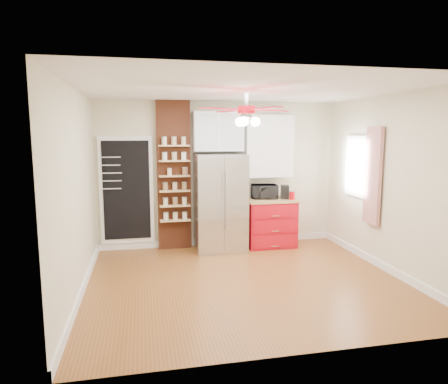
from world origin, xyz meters
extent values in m
plane|color=brown|center=(0.00, 0.00, 0.00)|extent=(4.50, 4.50, 0.00)
plane|color=white|center=(0.00, 0.00, 2.70)|extent=(4.50, 4.50, 0.00)
cube|color=beige|center=(0.00, 2.00, 1.35)|extent=(4.50, 0.02, 2.70)
cube|color=beige|center=(0.00, -2.00, 1.35)|extent=(4.50, 0.02, 2.70)
cube|color=beige|center=(-2.25, 0.00, 1.35)|extent=(0.02, 4.00, 2.70)
cube|color=beige|center=(2.25, 0.00, 1.35)|extent=(0.02, 4.00, 2.70)
cube|color=white|center=(-1.70, 1.97, 1.10)|extent=(0.95, 0.04, 1.95)
cube|color=black|center=(-1.70, 1.95, 1.10)|extent=(0.82, 0.02, 1.78)
cube|color=brown|center=(-0.85, 1.92, 1.35)|extent=(0.60, 0.16, 2.70)
cube|color=silver|center=(-0.05, 1.63, 0.88)|extent=(0.90, 0.70, 1.75)
cube|color=white|center=(-0.05, 1.82, 2.15)|extent=(0.90, 0.35, 0.70)
cube|color=#B30A17|center=(0.92, 1.68, 0.43)|extent=(0.90, 0.60, 0.86)
cube|color=#B5804F|center=(0.92, 1.68, 0.88)|extent=(0.94, 0.64, 0.04)
cube|color=white|center=(0.92, 1.85, 1.88)|extent=(0.90, 0.30, 1.15)
cube|color=white|center=(2.23, 0.90, 1.55)|extent=(0.04, 0.75, 1.05)
cube|color=#AE2017|center=(2.18, 0.35, 1.45)|extent=(0.06, 0.40, 1.55)
cylinder|color=silver|center=(0.00, 0.00, 2.55)|extent=(0.05, 0.05, 0.20)
cylinder|color=#A30A15|center=(0.00, 0.00, 2.43)|extent=(0.24, 0.24, 0.10)
sphere|color=white|center=(0.00, 0.00, 2.27)|extent=(0.13, 0.13, 0.13)
imported|color=black|center=(0.82, 1.76, 1.03)|extent=(0.52, 0.38, 0.26)
cube|color=black|center=(1.20, 1.66, 1.03)|extent=(0.19, 0.24, 0.25)
cylinder|color=#A4090D|center=(1.29, 1.52, 0.98)|extent=(0.12, 0.12, 0.15)
cylinder|color=red|center=(1.25, 1.72, 0.97)|extent=(0.12, 0.12, 0.14)
cylinder|color=beige|center=(-0.94, 1.77, 1.43)|extent=(0.10, 0.10, 0.12)
cylinder|color=#886245|center=(-0.66, 1.76, 1.44)|extent=(0.11, 0.11, 0.13)
camera|label=1|loc=(-1.42, -5.35, 2.11)|focal=32.00mm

